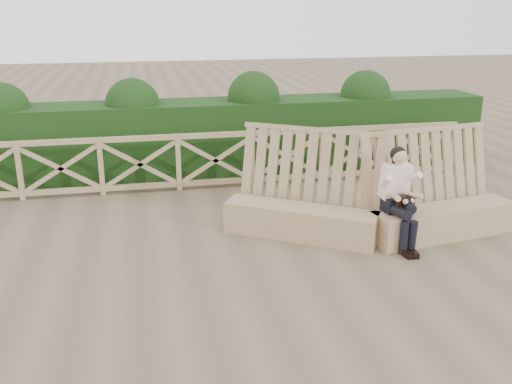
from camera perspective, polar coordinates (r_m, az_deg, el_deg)
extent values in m
plane|color=brown|center=(7.97, -0.51, -7.12)|extent=(60.00, 60.00, 0.00)
cube|color=olive|center=(8.78, 4.47, -2.98)|extent=(2.24, 1.70, 0.49)
cube|color=olive|center=(8.84, 5.07, 1.10)|extent=(2.21, 1.66, 1.60)
cube|color=olive|center=(9.22, 18.15, -2.83)|extent=(2.40, 0.89, 0.49)
cube|color=olive|center=(9.23, 17.45, 1.06)|extent=(2.39, 0.84, 1.60)
cube|color=black|center=(8.69, 13.77, -1.19)|extent=(0.40, 0.31, 0.23)
cube|color=beige|center=(8.63, 13.77, 1.09)|extent=(0.44, 0.34, 0.54)
sphere|color=tan|center=(8.48, 14.15, 3.51)|extent=(0.24, 0.24, 0.21)
sphere|color=black|center=(8.51, 14.03, 3.70)|extent=(0.26, 0.26, 0.24)
cylinder|color=black|center=(8.48, 13.99, -1.85)|extent=(0.21, 0.49, 0.15)
cylinder|color=black|center=(8.56, 14.89, -1.22)|extent=(0.21, 0.49, 0.17)
cylinder|color=black|center=(8.42, 14.57, -4.49)|extent=(0.14, 0.14, 0.49)
cylinder|color=black|center=(8.47, 15.34, -4.42)|extent=(0.14, 0.14, 0.49)
cube|color=black|center=(8.43, 14.79, -5.99)|extent=(0.12, 0.25, 0.08)
cube|color=black|center=(8.47, 15.45, -5.93)|extent=(0.12, 0.25, 0.08)
cube|color=black|center=(8.53, 14.59, -0.92)|extent=(0.28, 0.19, 0.18)
cube|color=black|center=(8.37, 15.10, -0.88)|extent=(0.08, 0.10, 0.12)
cube|color=#9B7E5A|center=(10.91, -4.15, 5.71)|extent=(10.10, 0.07, 0.10)
cube|color=#9B7E5A|center=(11.15, -4.04, 1.04)|extent=(10.10, 0.07, 0.10)
cube|color=black|center=(12.14, -4.89, 5.53)|extent=(12.00, 1.20, 1.50)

